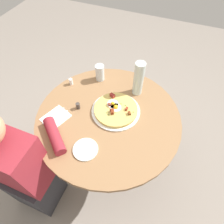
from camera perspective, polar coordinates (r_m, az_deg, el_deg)
ground_plane at (r=1.98m, az=-0.77°, el=-14.17°), size 6.00×6.00×0.00m
dining_table at (r=1.47m, az=-1.01°, el=-5.33°), size 0.98×0.98×0.75m
person_seated at (r=1.52m, az=-24.21°, el=-15.68°), size 0.49×0.46×1.14m
pizza_plate at (r=1.34m, az=1.10°, el=0.32°), size 0.33×0.33×0.01m
breakfast_pizza at (r=1.33m, az=1.08°, el=0.86°), size 0.30×0.30×0.05m
bread_plate at (r=1.20m, az=-7.74°, el=-10.75°), size 0.15×0.15×0.01m
napkin at (r=1.37m, az=-16.12°, el=-1.56°), size 0.19×0.21×0.00m
fork at (r=1.38m, az=-16.61°, el=-1.04°), size 0.07×0.17×0.00m
knife at (r=1.35m, az=-15.70°, el=-1.86°), size 0.07×0.17×0.00m
water_glass at (r=1.53m, az=-3.56°, el=11.39°), size 0.07×0.07×0.13m
water_bottle at (r=1.39m, az=7.77°, el=9.58°), size 0.07×0.07×0.27m
salt_shaker at (r=1.54m, az=-11.88°, el=8.68°), size 0.03×0.03×0.05m
pepper_shaker at (r=1.37m, az=-9.90°, el=1.77°), size 0.03×0.03×0.05m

